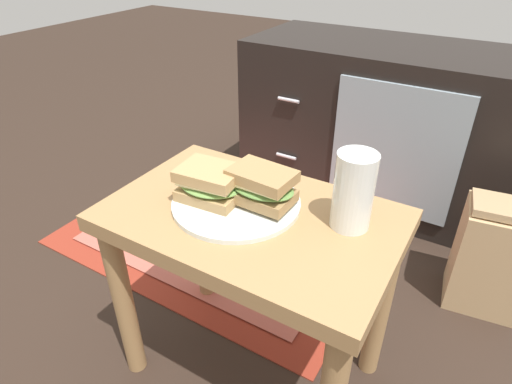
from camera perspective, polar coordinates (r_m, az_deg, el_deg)
name	(u,v)px	position (r m, az deg, el deg)	size (l,w,h in m)	color
ground_plane	(252,365)	(1.15, -0.47, -21.87)	(8.00, 8.00, 0.00)	#2D2119
side_table	(252,249)	(0.88, -0.58, -7.59)	(0.56, 0.36, 0.46)	#A37A4C
tv_cabinet	(378,124)	(1.70, 15.83, 8.60)	(0.96, 0.46, 0.58)	black
area_rug	(226,230)	(1.54, -3.93, -4.97)	(1.03, 0.78, 0.01)	maroon
plate	(236,203)	(0.85, -2.61, -1.42)	(0.25, 0.25, 0.01)	silver
sandwich_front	(210,183)	(0.84, -6.03, 1.15)	(0.13, 0.11, 0.07)	tan
sandwich_back	(262,186)	(0.81, 0.79, 0.81)	(0.13, 0.09, 0.07)	#9E7A4C
beer_glass	(353,193)	(0.78, 12.71, -0.13)	(0.07, 0.07, 0.14)	silver
paper_bag	(491,256)	(1.35, 28.63, -7.43)	(0.20, 0.18, 0.33)	tan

